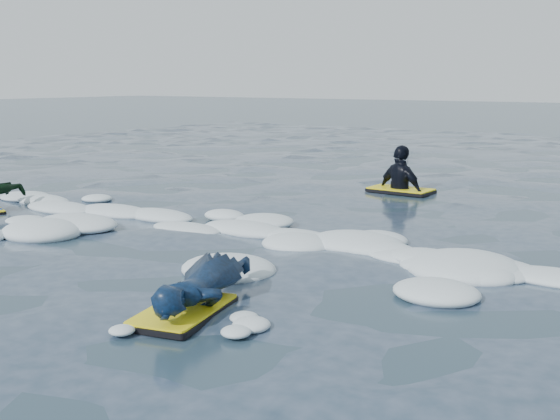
# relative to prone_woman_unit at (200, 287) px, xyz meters

# --- Properties ---
(ground) EXTENTS (120.00, 120.00, 0.00)m
(ground) POSITION_rel_prone_woman_unit_xyz_m (-1.94, 1.10, -0.21)
(ground) COLOR #172C38
(ground) RESTS_ON ground
(foam_band) EXTENTS (12.00, 3.10, 0.30)m
(foam_band) POSITION_rel_prone_woman_unit_xyz_m (-1.94, 2.13, -0.21)
(foam_band) COLOR white
(foam_band) RESTS_ON ground
(prone_woman_unit) EXTENTS (1.02, 1.68, 0.41)m
(prone_woman_unit) POSITION_rel_prone_woman_unit_xyz_m (0.00, 0.00, 0.00)
(prone_woman_unit) COLOR black
(prone_woman_unit) RESTS_ON ground
(waiting_rider_unit) EXTENTS (1.16, 0.70, 1.70)m
(waiting_rider_unit) POSITION_rel_prone_woman_unit_xyz_m (-1.23, 6.93, -0.21)
(waiting_rider_unit) COLOR black
(waiting_rider_unit) RESTS_ON ground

